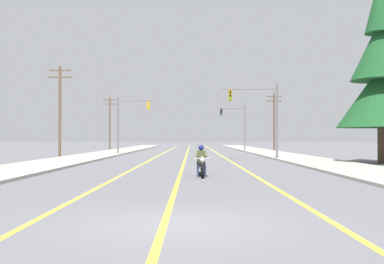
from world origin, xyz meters
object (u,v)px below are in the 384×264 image
(utility_pole_left_far, at_px, (110,121))
(traffic_signal_near_right, at_px, (261,110))
(traffic_signal_near_left, at_px, (128,117))
(utility_pole_right_far, at_px, (274,120))
(motorcycle_with_rider, at_px, (201,164))
(utility_pole_left_near, at_px, (60,108))
(traffic_signal_mid_right, at_px, (237,121))
(conifer_tree_right_verge_near, at_px, (382,75))

(utility_pole_left_far, bearing_deg, traffic_signal_near_right, -60.57)
(traffic_signal_near_left, xyz_separation_m, utility_pole_right_far, (18.64, 15.38, 0.38))
(motorcycle_with_rider, height_order, utility_pole_left_near, utility_pole_left_near)
(traffic_signal_near_right, relative_size, utility_pole_left_near, 0.72)
(utility_pole_right_far, bearing_deg, traffic_signal_mid_right, -149.67)
(traffic_signal_near_left, height_order, traffic_signal_mid_right, same)
(utility_pole_left_near, relative_size, utility_pole_left_far, 1.06)
(utility_pole_right_far, distance_m, utility_pole_left_far, 25.24)
(traffic_signal_near_left, relative_size, utility_pole_left_far, 0.76)
(traffic_signal_near_right, bearing_deg, utility_pole_left_far, 119.43)
(conifer_tree_right_verge_near, bearing_deg, utility_pole_left_near, 156.22)
(traffic_signal_mid_right, height_order, utility_pole_left_near, utility_pole_left_near)
(traffic_signal_near_right, bearing_deg, traffic_signal_near_left, 137.52)
(traffic_signal_near_right, xyz_separation_m, utility_pole_right_far, (6.01, 26.94, 0.33))
(motorcycle_with_rider, distance_m, utility_pole_left_far, 51.14)
(traffic_signal_near_left, relative_size, traffic_signal_mid_right, 1.00)
(motorcycle_with_rider, xyz_separation_m, conifer_tree_right_verge_near, (12.80, 10.66, 5.61))
(utility_pole_left_near, bearing_deg, utility_pole_right_far, 41.26)
(utility_pole_right_far, bearing_deg, conifer_tree_right_verge_near, -87.36)
(utility_pole_right_far, bearing_deg, utility_pole_left_near, -138.74)
(motorcycle_with_rider, bearing_deg, traffic_signal_near_right, 72.15)
(traffic_signal_near_left, bearing_deg, motorcycle_with_rider, -75.28)
(motorcycle_with_rider, xyz_separation_m, traffic_signal_near_right, (5.28, 16.40, 3.50))
(utility_pole_right_far, xyz_separation_m, utility_pole_left_far, (-24.54, 5.90, -0.00))
(utility_pole_left_near, height_order, utility_pole_left_far, utility_pole_left_near)
(motorcycle_with_rider, bearing_deg, utility_pole_left_near, 120.56)
(conifer_tree_right_verge_near, bearing_deg, utility_pole_right_far, 92.64)
(motorcycle_with_rider, relative_size, traffic_signal_near_right, 0.35)
(utility_pole_left_near, bearing_deg, utility_pole_left_far, 90.51)
(utility_pole_left_far, bearing_deg, utility_pole_right_far, -13.53)
(traffic_signal_near_left, bearing_deg, utility_pole_left_far, 105.50)
(traffic_signal_near_right, xyz_separation_m, conifer_tree_right_verge_near, (7.52, -5.74, 2.11))
(traffic_signal_mid_right, bearing_deg, utility_pole_right_far, 30.33)
(utility_pole_left_far, bearing_deg, traffic_signal_mid_right, -25.96)
(utility_pole_left_far, bearing_deg, traffic_signal_near_left, -74.50)
(motorcycle_with_rider, bearing_deg, traffic_signal_mid_right, 81.97)
(traffic_signal_near_left, xyz_separation_m, conifer_tree_right_verge_near, (20.15, -17.31, 2.16))
(utility_pole_left_near, bearing_deg, traffic_signal_mid_right, 44.00)
(motorcycle_with_rider, height_order, traffic_signal_near_left, traffic_signal_near_left)
(motorcycle_with_rider, bearing_deg, traffic_signal_near_left, 104.72)
(traffic_signal_near_right, bearing_deg, motorcycle_with_rider, -107.85)
(traffic_signal_mid_right, xyz_separation_m, utility_pole_left_far, (-18.90, 9.20, 0.39))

